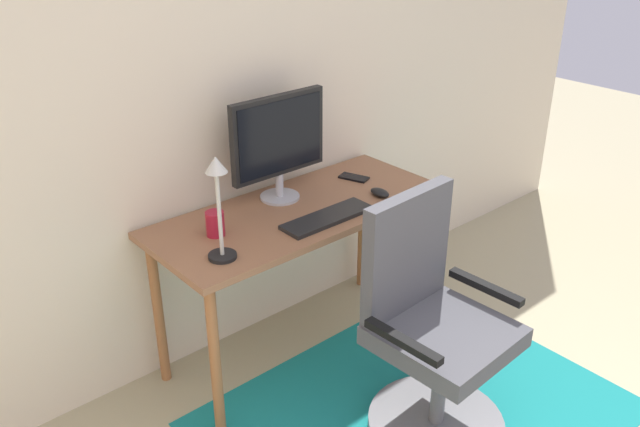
% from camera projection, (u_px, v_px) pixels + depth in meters
% --- Properties ---
extents(wall_back, '(6.00, 0.10, 2.60)m').
position_uv_depth(wall_back, '(150.00, 88.00, 2.65)').
color(wall_back, beige).
rests_on(wall_back, ground).
extents(area_rug, '(1.65, 1.29, 0.01)m').
position_uv_depth(area_rug, '(417.00, 415.00, 2.83)').
color(area_rug, '#167C7A').
rests_on(area_rug, ground).
extents(desk, '(1.35, 0.57, 0.75)m').
position_uv_depth(desk, '(300.00, 226.00, 2.97)').
color(desk, '#8E5E3F').
rests_on(desk, ground).
extents(monitor, '(0.48, 0.18, 0.48)m').
position_uv_depth(monitor, '(278.00, 140.00, 2.91)').
color(monitor, '#B2B2B7').
rests_on(monitor, desk).
extents(keyboard, '(0.43, 0.13, 0.02)m').
position_uv_depth(keyboard, '(327.00, 217.00, 2.83)').
color(keyboard, black).
rests_on(keyboard, desk).
extents(computer_mouse, '(0.06, 0.10, 0.03)m').
position_uv_depth(computer_mouse, '(380.00, 193.00, 3.04)').
color(computer_mouse, black).
rests_on(computer_mouse, desk).
extents(coffee_cup, '(0.08, 0.08, 0.10)m').
position_uv_depth(coffee_cup, '(215.00, 224.00, 2.69)').
color(coffee_cup, '#A3192C').
rests_on(coffee_cup, desk).
extents(cell_phone, '(0.11, 0.15, 0.01)m').
position_uv_depth(cell_phone, '(354.00, 178.00, 3.23)').
color(cell_phone, black).
rests_on(cell_phone, desk).
extents(desk_lamp, '(0.11, 0.11, 0.41)m').
position_uv_depth(desk_lamp, '(218.00, 196.00, 2.43)').
color(desk_lamp, black).
rests_on(desk_lamp, desk).
extents(office_chair, '(0.57, 0.56, 1.00)m').
position_uv_depth(office_chair, '(431.00, 344.00, 2.63)').
color(office_chair, slate).
rests_on(office_chair, ground).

